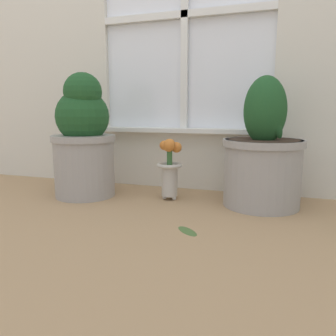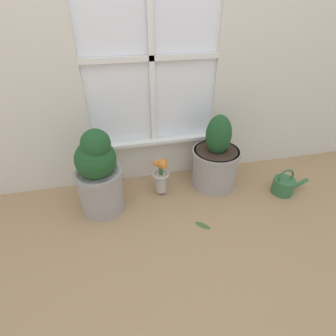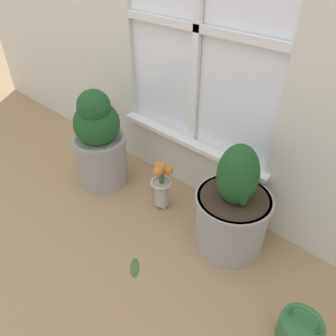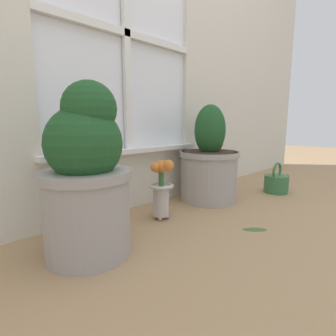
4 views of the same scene
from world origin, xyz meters
TOP-DOWN VIEW (x-y plane):
  - ground_plane at (0.00, 0.00)m, footprint 10.00×10.00m
  - potted_plant_left at (-0.43, 0.30)m, footprint 0.31×0.31m
  - potted_plant_right at (0.43, 0.39)m, footprint 0.36×0.36m
  - flower_vase at (0.00, 0.36)m, footprint 0.12×0.12m
  - watering_can at (0.90, 0.17)m, footprint 0.28×0.16m
  - fallen_leaf at (0.20, -0.03)m, footprint 0.11×0.11m

SIDE VIEW (x-z plane):
  - ground_plane at x=0.00m, z-range 0.00..0.00m
  - fallen_leaf at x=0.20m, z-range 0.00..0.01m
  - watering_can at x=0.90m, z-range -0.04..0.17m
  - flower_vase at x=0.00m, z-range 0.03..0.32m
  - potted_plant_right at x=0.43m, z-range -0.07..0.51m
  - potted_plant_left at x=-0.43m, z-range -0.02..0.59m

